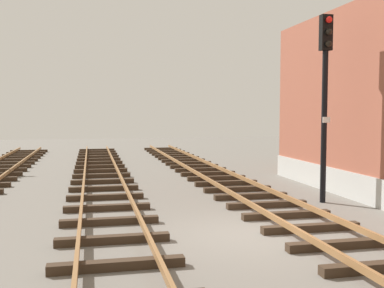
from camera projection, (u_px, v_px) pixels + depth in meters
ground_plane at (252, 235)px, 10.83m from camera, size 80.00×80.00×0.00m
track_near_building at (311, 226)px, 11.14m from camera, size 2.50×49.98×0.32m
track_centre at (113, 238)px, 10.13m from camera, size 2.50×49.98×0.32m
signal_mast at (325, 87)px, 14.46m from camera, size 0.36×0.40×5.89m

